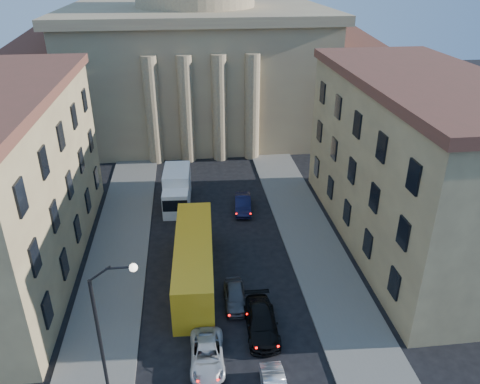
# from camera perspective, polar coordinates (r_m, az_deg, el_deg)

# --- Properties ---
(sidewalk_left) EXTENTS (5.00, 60.00, 0.15)m
(sidewalk_left) POSITION_cam_1_polar(r_m,az_deg,el_deg) (38.44, -15.31, -10.87)
(sidewalk_left) COLOR #605E58
(sidewalk_left) RESTS_ON ground
(sidewalk_right) EXTENTS (5.00, 60.00, 0.15)m
(sidewalk_right) POSITION_cam_1_polar(r_m,az_deg,el_deg) (39.35, 10.26, -9.28)
(sidewalk_right) COLOR #605E58
(sidewalk_right) RESTS_ON ground
(church) EXTENTS (68.02, 28.76, 36.60)m
(church) POSITION_cam_1_polar(r_m,az_deg,el_deg) (68.67, -5.23, 17.30)
(church) COLOR #907459
(church) RESTS_ON ground
(building_right) EXTENTS (11.60, 26.60, 14.70)m
(building_right) POSITION_cam_1_polar(r_m,az_deg,el_deg) (42.17, 20.70, 3.34)
(building_right) COLOR tan
(building_right) RESTS_ON ground
(street_lamp) EXTENTS (2.62, 0.44, 8.83)m
(street_lamp) POSITION_cam_1_polar(r_m,az_deg,el_deg) (27.28, -15.96, -14.77)
(street_lamp) COLOR black
(street_lamp) RESTS_ON ground
(car_left_mid) EXTENTS (2.27, 4.66, 1.28)m
(car_left_mid) POSITION_cam_1_polar(r_m,az_deg,el_deg) (31.04, -4.03, -19.20)
(car_left_mid) COLOR beige
(car_left_mid) RESTS_ON ground
(car_right_mid) EXTENTS (2.21, 5.23, 1.51)m
(car_right_mid) POSITION_cam_1_polar(r_m,az_deg,el_deg) (32.97, 2.62, -15.53)
(car_right_mid) COLOR black
(car_right_mid) RESTS_ON ground
(car_right_far) EXTENTS (1.69, 4.00, 1.35)m
(car_right_far) POSITION_cam_1_polar(r_m,az_deg,el_deg) (35.14, -0.59, -12.55)
(car_right_far) COLOR #4C4D51
(car_right_far) RESTS_ON ground
(car_right_distant) EXTENTS (2.03, 4.65, 1.48)m
(car_right_distant) POSITION_cam_1_polar(r_m,az_deg,el_deg) (47.04, 0.35, -1.44)
(car_right_distant) COLOR black
(car_right_distant) RESTS_ON ground
(city_bus) EXTENTS (3.45, 12.68, 3.54)m
(city_bus) POSITION_cam_1_polar(r_m,az_deg,el_deg) (36.90, -5.61, -8.15)
(city_bus) COLOR gold
(city_bus) RESTS_ON ground
(box_truck) EXTENTS (2.92, 6.66, 3.59)m
(box_truck) POSITION_cam_1_polar(r_m,az_deg,el_deg) (48.10, -7.70, 0.25)
(box_truck) COLOR white
(box_truck) RESTS_ON ground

